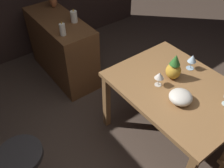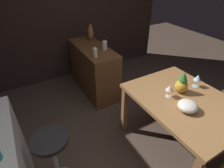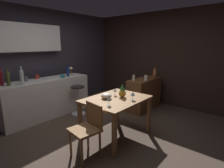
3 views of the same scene
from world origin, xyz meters
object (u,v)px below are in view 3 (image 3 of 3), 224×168
Objects in this scene: wine_glass_left at (109,99)px; pineapple_centerpiece at (122,92)px; wine_glass_center at (133,94)px; wine_bottle_clear at (22,76)px; counter_lamp at (71,68)px; pillar_candle_short at (146,78)px; chair_near_window at (88,127)px; cup_slate at (26,79)px; cup_red at (37,77)px; fruit_bowl at (106,96)px; wine_bottle_olive at (8,78)px; cup_teal at (62,76)px; bar_stool at (78,99)px; wine_glass_right at (115,90)px; pillar_candle_tall at (134,78)px; dining_table at (116,103)px; sideboard_cabinet at (144,94)px; wine_bottle_ruby at (1,77)px; vase_copper at (155,73)px; wine_bottle_cobalt at (68,71)px.

wine_glass_left is 0.63× the size of pineapple_centerpiece.
pineapple_centerpiece is (0.01, 0.24, -0.00)m from wine_glass_center.
wine_glass_left is 0.42× the size of wine_bottle_clear.
pineapple_centerpiece is 1.16× the size of counter_lamp.
wine_glass_center is at bearing -159.83° from pillar_candle_short.
counter_lamp is at bearing 58.13° from chair_near_window.
cup_slate is at bearing 179.29° from counter_lamp.
fruit_bowl is at bearing -81.97° from cup_red.
wine_bottle_clear reaches higher than wine_glass_left.
wine_glass_center is 1.41m from pillar_candle_short.
counter_lamp is (1.64, 0.16, 0.01)m from wine_bottle_olive.
counter_lamp reaches higher than cup_teal.
fruit_bowl is at bearing -105.31° from bar_stool.
pillar_candle_tall is (1.12, 0.32, 0.04)m from wine_glass_right.
fruit_bowl is (-0.13, 0.12, 0.14)m from dining_table.
cup_red reaches higher than wine_glass_right.
bar_stool is 6.39× the size of cup_red.
sideboard_cabinet is at bearing -29.31° from wine_bottle_clear.
sideboard_cabinet is at bearing 6.61° from fruit_bowl.
cup_teal is at bearing -10.71° from wine_bottle_ruby.
fruit_bowl is (-0.25, 0.00, -0.06)m from wine_glass_right.
wine_glass_center is at bearing -164.72° from vase_copper.
sideboard_cabinet is at bearing -28.93° from wine_bottle_olive.
chair_near_window is 0.97m from wine_glass_center.
cup_red is (0.80, 0.14, -0.11)m from wine_bottle_ruby.
wine_bottle_ruby is 1.72m from counter_lamp.
wine_bottle_cobalt is (0.27, 1.79, 0.39)m from dining_table.
wine_glass_center is (-0.02, -0.41, 0.00)m from wine_glass_right.
cup_red is (-0.40, 2.08, 0.30)m from dining_table.
fruit_bowl is 1.56× the size of cup_teal.
bar_stool is at bearing 85.89° from wine_glass_right.
pillar_candle_short is at bearing -178.93° from vase_copper.
chair_near_window is 2.19× the size of wine_bottle_clear.
wine_bottle_cobalt is 1.06× the size of vase_copper.
cup_slate is 1.22m from counter_lamp.
counter_lamp is 1.72m from pillar_candle_tall.
cup_slate is at bearing -166.28° from cup_red.
wine_bottle_clear is 3.20m from vase_copper.
wine_glass_left is 1.04× the size of wine_glass_center.
wine_glass_left is at bearing -150.98° from wine_glass_right.
wine_glass_left is (-0.37, -0.15, 0.20)m from dining_table.
wine_glass_right is (0.12, 0.12, 0.20)m from dining_table.
wine_bottle_ruby reaches higher than counter_lamp.
wine_glass_right is at bearing -53.98° from wine_bottle_olive.
counter_lamp is at bearing 78.84° from pineapple_centerpiece.
cup_slate is at bearing 157.53° from cup_teal.
wine_bottle_cobalt reaches higher than fruit_bowl.
vase_copper is (2.04, 0.08, 0.16)m from fruit_bowl.
fruit_bowl is 1.56m from pillar_candle_short.
wine_bottle_olive is at bearing 126.02° from wine_glass_right.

